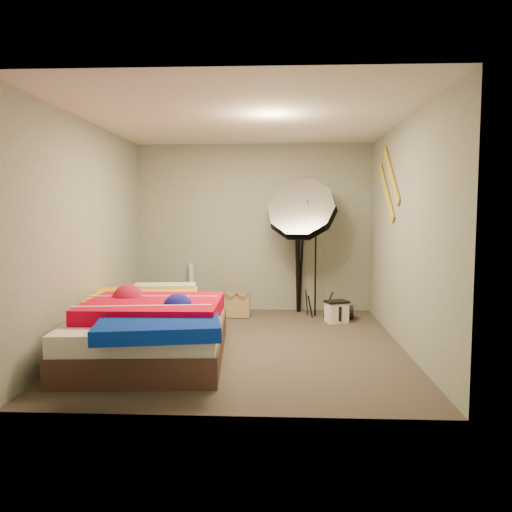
# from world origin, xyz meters

# --- Properties ---
(floor) EXTENTS (4.00, 4.00, 0.00)m
(floor) POSITION_xyz_m (0.00, 0.00, 0.00)
(floor) COLOR #4C443A
(floor) RESTS_ON ground
(ceiling) EXTENTS (4.00, 4.00, 0.00)m
(ceiling) POSITION_xyz_m (0.00, 0.00, 2.50)
(ceiling) COLOR silver
(ceiling) RESTS_ON wall_back
(wall_back) EXTENTS (3.50, 0.00, 3.50)m
(wall_back) POSITION_xyz_m (0.00, 2.00, 1.25)
(wall_back) COLOR #9DA393
(wall_back) RESTS_ON floor
(wall_front) EXTENTS (3.50, 0.00, 3.50)m
(wall_front) POSITION_xyz_m (0.00, -2.00, 1.25)
(wall_front) COLOR #9DA393
(wall_front) RESTS_ON floor
(wall_left) EXTENTS (0.00, 4.00, 4.00)m
(wall_left) POSITION_xyz_m (-1.75, 0.00, 1.25)
(wall_left) COLOR #9DA393
(wall_left) RESTS_ON floor
(wall_right) EXTENTS (0.00, 4.00, 4.00)m
(wall_right) POSITION_xyz_m (1.75, 0.00, 1.25)
(wall_right) COLOR #9DA393
(wall_right) RESTS_ON floor
(tote_bag) EXTENTS (0.36, 0.17, 0.36)m
(tote_bag) POSITION_xyz_m (-0.20, 1.41, 0.18)
(tote_bag) COLOR tan
(tote_bag) RESTS_ON floor
(wrapping_roll) EXTENTS (0.13, 0.22, 0.71)m
(wrapping_roll) POSITION_xyz_m (-0.94, 1.90, 0.35)
(wrapping_roll) COLOR #5BA2D3
(wrapping_roll) RESTS_ON floor
(camera_case) EXTENTS (0.33, 0.28, 0.27)m
(camera_case) POSITION_xyz_m (1.17, 1.15, 0.14)
(camera_case) COLOR white
(camera_case) RESTS_ON floor
(duffel_bag) EXTENTS (0.33, 0.21, 0.19)m
(duffel_bag) POSITION_xyz_m (1.26, 1.40, 0.10)
(duffel_bag) COLOR black
(duffel_bag) RESTS_ON floor
(wall_stripe_upper) EXTENTS (0.02, 0.91, 0.78)m
(wall_stripe_upper) POSITION_xyz_m (1.73, 0.60, 1.95)
(wall_stripe_upper) COLOR gold
(wall_stripe_upper) RESTS_ON wall_right
(wall_stripe_lower) EXTENTS (0.02, 0.91, 0.78)m
(wall_stripe_lower) POSITION_xyz_m (1.73, 0.85, 1.75)
(wall_stripe_lower) COLOR gold
(wall_stripe_lower) RESTS_ON wall_right
(bed) EXTENTS (1.69, 2.38, 0.62)m
(bed) POSITION_xyz_m (-0.93, -0.50, 0.31)
(bed) COLOR #4C3027
(bed) RESTS_ON floor
(photo_umbrella) EXTENTS (1.31, 1.03, 2.08)m
(photo_umbrella) POSITION_xyz_m (0.71, 1.49, 1.49)
(photo_umbrella) COLOR black
(photo_umbrella) RESTS_ON floor
(camera_tripod) EXTENTS (0.09, 0.09, 1.40)m
(camera_tripod) POSITION_xyz_m (0.68, 1.87, 0.80)
(camera_tripod) COLOR black
(camera_tripod) RESTS_ON floor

